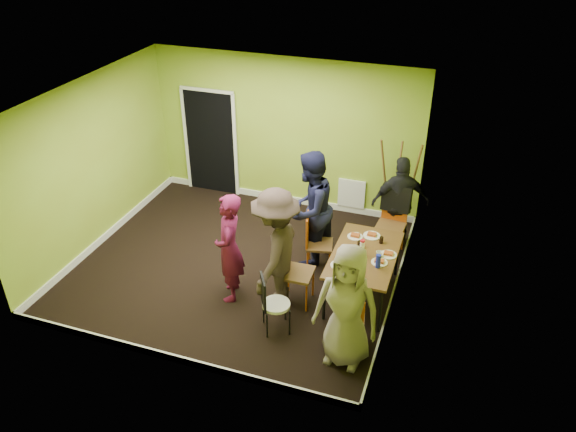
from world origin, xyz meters
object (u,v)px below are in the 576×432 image
at_px(blue_bottle, 378,261).
at_px(person_left_far, 310,209).
at_px(person_standing, 229,248).
at_px(dining_table, 364,257).
at_px(thermos, 362,249).
at_px(orange_bottle, 363,245).
at_px(chair_left_near, 291,266).
at_px(chair_front_end, 350,320).
at_px(chair_back_end, 395,205).
at_px(easel, 397,188).
at_px(person_back_end, 400,202).
at_px(person_front_end, 347,306).
at_px(person_left_near, 276,250).
at_px(chair_left_far, 314,239).
at_px(chair_bentwood, 272,301).

relative_size(blue_bottle, person_left_far, 0.11).
bearing_deg(person_standing, dining_table, 89.51).
bearing_deg(thermos, orange_bottle, 94.98).
xyz_separation_m(chair_left_near, blue_bottle, (1.20, 0.17, 0.25)).
distance_m(chair_front_end, person_standing, 2.02).
bearing_deg(chair_back_end, easel, -79.50).
xyz_separation_m(person_back_end, person_front_end, (-0.18, -2.91, 0.05)).
height_order(chair_front_end, blue_bottle, blue_bottle).
relative_size(blue_bottle, person_back_end, 0.13).
bearing_deg(person_back_end, thermos, 59.96).
height_order(easel, blue_bottle, easel).
height_order(person_left_near, person_back_end, person_left_near).
bearing_deg(easel, blue_bottle, -87.22).
bearing_deg(chair_left_far, person_left_near, -27.38).
relative_size(chair_left_far, chair_bentwood, 1.11).
xyz_separation_m(chair_left_near, person_back_end, (1.20, 2.01, 0.20)).
bearing_deg(chair_left_far, dining_table, 50.96).
bearing_deg(person_front_end, orange_bottle, 99.66).
height_order(orange_bottle, person_standing, person_standing).
height_order(chair_back_end, person_left_far, person_left_far).
distance_m(person_standing, person_front_end, 2.02).
bearing_deg(chair_left_far, chair_left_near, -18.35).
bearing_deg(chair_left_near, dining_table, 112.12).
height_order(chair_bentwood, person_standing, person_standing).
relative_size(chair_left_far, person_left_near, 0.52).
distance_m(person_left_far, person_back_end, 1.58).
xyz_separation_m(dining_table, person_front_end, (0.07, -1.33, 0.16)).
xyz_separation_m(chair_left_near, orange_bottle, (0.91, 0.58, 0.19)).
distance_m(chair_front_end, thermos, 1.18).
bearing_deg(chair_back_end, dining_table, 87.29).
height_order(chair_left_far, easel, easel).
bearing_deg(blue_bottle, thermos, 142.50).
distance_m(dining_table, thermos, 0.18).
bearing_deg(blue_bottle, person_back_end, 89.77).
height_order(person_left_far, person_back_end, person_left_far).
bearing_deg(chair_bentwood, blue_bottle, 94.50).
bearing_deg(orange_bottle, blue_bottle, -54.28).
xyz_separation_m(chair_front_end, person_left_far, (-1.10, 1.80, 0.45)).
height_order(chair_back_end, blue_bottle, chair_back_end).
height_order(person_left_near, person_front_end, person_left_near).
relative_size(chair_bentwood, person_standing, 0.52).
distance_m(chair_bentwood, thermos, 1.49).
bearing_deg(chair_front_end, orange_bottle, 86.23).
relative_size(chair_back_end, person_back_end, 0.71).
relative_size(chair_left_far, thermos, 4.27).
height_order(chair_left_near, thermos, chair_left_near).
bearing_deg(chair_left_near, chair_back_end, 146.39).
xyz_separation_m(chair_bentwood, person_left_far, (-0.02, 1.76, 0.46)).
xyz_separation_m(dining_table, person_back_end, (0.25, 1.58, 0.11)).
height_order(blue_bottle, person_back_end, person_back_end).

